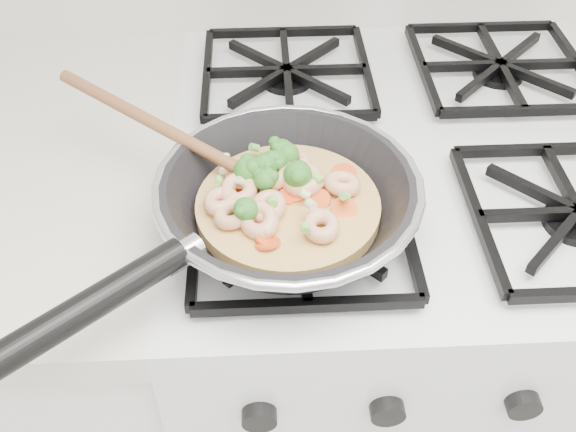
{
  "coord_description": "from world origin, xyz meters",
  "views": [
    {
      "loc": [
        -0.19,
        1.06,
        1.4
      ],
      "look_at": [
        -0.16,
        1.55,
        0.93
      ],
      "focal_mm": 40.91,
      "sensor_mm": 36.0,
      "label": 1
    }
  ],
  "objects": [
    {
      "name": "stove",
      "position": [
        0.0,
        1.7,
        0.46
      ],
      "size": [
        0.6,
        0.6,
        0.92
      ],
      "color": "silver",
      "rests_on": "ground"
    },
    {
      "name": "skillet",
      "position": [
        -0.17,
        1.55,
        0.95
      ],
      "size": [
        0.39,
        0.38,
        0.09
      ],
      "rotation": [
        0.0,
        0.0,
        -0.25
      ],
      "color": "black",
      "rests_on": "stove"
    }
  ]
}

